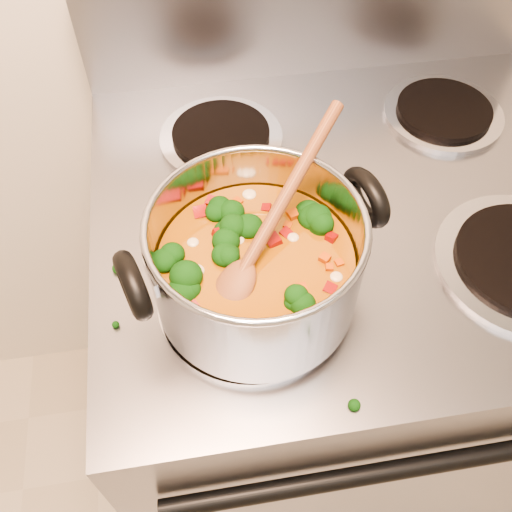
{
  "coord_description": "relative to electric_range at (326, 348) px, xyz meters",
  "views": [
    {
      "loc": [
        -0.23,
        0.66,
        1.5
      ],
      "look_at": [
        -0.17,
        1.02,
        1.01
      ],
      "focal_mm": 40.0,
      "sensor_mm": 36.0,
      "label": 1
    }
  ],
  "objects": [
    {
      "name": "electric_range",
      "position": [
        0.0,
        0.0,
        0.0
      ],
      "size": [
        0.73,
        0.66,
        1.08
      ],
      "color": "gray",
      "rests_on": "ground"
    },
    {
      "name": "wooden_spoon",
      "position": [
        -0.16,
        -0.14,
        0.56
      ],
      "size": [
        0.19,
        0.21,
        0.11
      ],
      "rotation": [
        0.0,
        0.0,
        0.86
      ],
      "color": "brown",
      "rests_on": "stockpot"
    },
    {
      "name": "stockpot",
      "position": [
        -0.17,
        -0.15,
        0.53
      ],
      "size": [
        0.3,
        0.23,
        0.14
      ],
      "rotation": [
        0.0,
        0.0,
        0.29
      ],
      "color": "#A8A8B0",
      "rests_on": "electric_range"
    },
    {
      "name": "cooktop_crumbs",
      "position": [
        -0.15,
        -0.14,
        0.46
      ],
      "size": [
        0.38,
        0.28,
        0.01
      ],
      "color": "black",
      "rests_on": "electric_range"
    }
  ]
}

